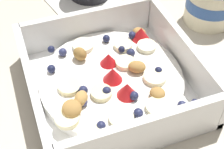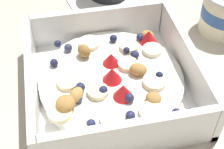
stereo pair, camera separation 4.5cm
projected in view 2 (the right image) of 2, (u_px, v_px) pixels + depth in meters
The scene contains 3 objects.
ground_plane at pixel (114, 97), 0.47m from camera, with size 2.40×2.40×0.00m, color beige.
fruit_bowl at pixel (112, 80), 0.46m from camera, with size 0.22×0.22×0.06m.
folded_napkin at pixel (101, 0), 0.63m from camera, with size 0.12×0.12×0.01m, color white.
Camera 2 is at (0.29, -0.06, 0.36)m, focal length 53.31 mm.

